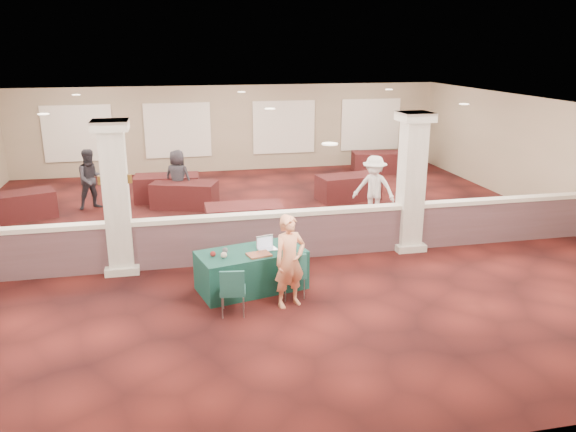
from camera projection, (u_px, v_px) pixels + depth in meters
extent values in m
plane|color=#4B1612|center=(271.00, 237.00, 14.11)|extent=(16.00, 16.00, 0.00)
cube|color=gray|center=(232.00, 129.00, 21.12)|extent=(16.00, 0.04, 3.20)
cube|color=gray|center=(403.00, 332.00, 6.16)|extent=(16.00, 0.04, 3.20)
cube|color=gray|center=(559.00, 161.00, 15.26)|extent=(0.04, 16.00, 3.20)
cube|color=white|center=(270.00, 108.00, 13.17)|extent=(16.00, 16.00, 0.02)
cube|color=brown|center=(283.00, 237.00, 12.56)|extent=(15.60, 0.20, 1.00)
cube|color=silver|center=(283.00, 214.00, 12.40)|extent=(15.60, 0.28, 0.10)
cube|color=beige|center=(117.00, 198.00, 11.53)|extent=(0.50, 0.50, 3.20)
cube|color=beige|center=(123.00, 267.00, 11.97)|extent=(0.70, 0.70, 0.16)
cube|color=beige|center=(110.00, 125.00, 11.09)|extent=(0.72, 0.72, 0.20)
cube|color=beige|center=(411.00, 183.00, 12.85)|extent=(0.50, 0.50, 3.20)
cube|color=beige|center=(407.00, 245.00, 13.29)|extent=(0.70, 0.70, 0.16)
cube|color=beige|center=(415.00, 117.00, 12.41)|extent=(0.72, 0.72, 0.20)
cylinder|color=brown|center=(101.00, 180.00, 11.35)|extent=(0.12, 0.12, 0.18)
cylinder|color=#F1E2CD|center=(101.00, 180.00, 11.35)|extent=(0.09, 0.09, 0.10)
cylinder|color=brown|center=(129.00, 179.00, 11.47)|extent=(0.12, 0.12, 0.18)
cylinder|color=#F1E2CD|center=(129.00, 179.00, 11.47)|extent=(0.09, 0.09, 0.10)
cube|color=#103D37|center=(251.00, 270.00, 11.00)|extent=(2.23, 1.47, 0.78)
cube|color=#205D54|center=(292.00, 274.00, 10.65)|extent=(0.51, 0.51, 0.06)
cube|color=#205D54|center=(295.00, 266.00, 10.39)|extent=(0.44, 0.10, 0.44)
cylinder|color=gray|center=(285.00, 291.00, 10.49)|extent=(0.03, 0.03, 0.42)
cylinder|color=gray|center=(304.00, 289.00, 10.61)|extent=(0.03, 0.03, 0.42)
cylinder|color=gray|center=(279.00, 284.00, 10.83)|extent=(0.03, 0.03, 0.42)
cylinder|color=gray|center=(297.00, 281.00, 10.95)|extent=(0.03, 0.03, 0.42)
cube|color=#205D54|center=(233.00, 291.00, 9.96)|extent=(0.51, 0.51, 0.06)
cube|color=#205D54|center=(232.00, 283.00, 9.69)|extent=(0.43, 0.11, 0.43)
cylinder|color=gray|center=(222.00, 308.00, 9.84)|extent=(0.03, 0.03, 0.41)
cylinder|color=gray|center=(244.00, 307.00, 9.87)|extent=(0.03, 0.03, 0.41)
cylinder|color=gray|center=(223.00, 299.00, 10.19)|extent=(0.03, 0.03, 0.41)
cylinder|color=gray|center=(244.00, 298.00, 10.22)|extent=(0.03, 0.03, 0.41)
imported|color=#F8A26C|center=(290.00, 261.00, 10.16)|extent=(0.73, 0.61, 1.74)
cube|color=black|center=(20.00, 206.00, 15.49)|extent=(2.02, 1.46, 0.74)
cube|color=black|center=(244.00, 220.00, 14.15)|extent=(1.92, 0.98, 0.78)
cube|color=black|center=(348.00, 187.00, 17.41)|extent=(2.01, 1.22, 0.77)
cube|color=black|center=(167.00, 188.00, 17.32)|extent=(2.00, 1.09, 0.79)
cube|color=black|center=(185.00, 195.00, 16.58)|extent=(2.07, 1.50, 0.76)
cube|color=black|center=(378.00, 162.00, 21.15)|extent=(2.02, 1.25, 0.77)
imported|color=black|center=(91.00, 179.00, 16.29)|extent=(0.96, 0.75, 1.76)
imported|color=beige|center=(374.00, 188.00, 15.22)|extent=(1.24, 1.09, 1.79)
imported|color=black|center=(414.00, 150.00, 20.77)|extent=(1.09, 1.13, 1.81)
imported|color=black|center=(178.00, 178.00, 16.70)|extent=(0.93, 0.75, 1.67)
cube|color=silver|center=(267.00, 249.00, 10.97)|extent=(0.40, 0.32, 0.02)
cube|color=silver|center=(265.00, 241.00, 11.04)|extent=(0.35, 0.10, 0.24)
cube|color=silver|center=(265.00, 242.00, 11.03)|extent=(0.31, 0.08, 0.20)
cube|color=#C84E20|center=(259.00, 255.00, 10.67)|extent=(0.49, 0.41, 0.03)
sphere|color=beige|center=(224.00, 255.00, 10.53)|extent=(0.12, 0.12, 0.12)
sphere|color=maroon|center=(213.00, 254.00, 10.60)|extent=(0.11, 0.11, 0.11)
sphere|color=#4B4A4F|center=(225.00, 250.00, 10.77)|extent=(0.11, 0.11, 0.11)
cube|color=red|center=(290.00, 250.00, 10.91)|extent=(0.13, 0.06, 0.01)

